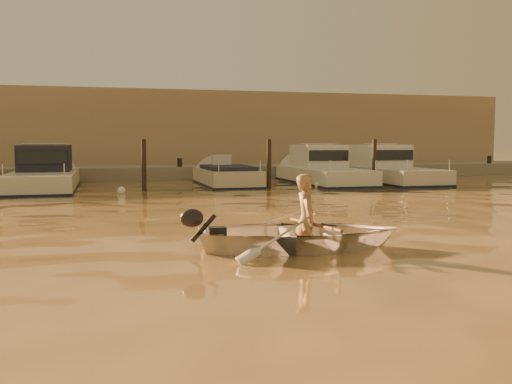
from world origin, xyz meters
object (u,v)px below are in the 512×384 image
object	(u,v)px
moored_boat_2	(44,173)
moored_boat_5	(387,169)
waterfront_building	(131,133)
person	(306,220)
moored_boat_3	(226,180)
moored_boat_4	(323,169)
dinghy	(300,234)

from	to	relation	value
moored_boat_2	moored_boat_5	distance (m)	15.31
waterfront_building	moored_boat_2	bearing A→B (deg)	-110.05
person	moored_boat_2	xyz separation A→B (m)	(-5.72, 14.94, 0.11)
moored_boat_5	waterfront_building	world-z (taller)	waterfront_building
moored_boat_2	moored_boat_3	world-z (taller)	moored_boat_2
waterfront_building	moored_boat_4	bearing A→B (deg)	-53.76
person	moored_boat_3	xyz separation A→B (m)	(1.79, 14.94, -0.29)
moored_boat_3	person	bearing A→B (deg)	-96.85
moored_boat_2	moored_boat_4	distance (m)	12.08
dinghy	moored_boat_4	size ratio (longest dim) A/B	0.48
moored_boat_4	moored_boat_5	xyz separation A→B (m)	(3.23, 0.00, 0.00)
moored_boat_4	waterfront_building	bearing A→B (deg)	126.24
moored_boat_4	waterfront_building	size ratio (longest dim) A/B	0.16
moored_boat_2	moored_boat_4	world-z (taller)	same
dinghy	moored_boat_2	world-z (taller)	moored_boat_2
dinghy	person	xyz separation A→B (m)	(0.10, -0.01, 0.26)
moored_boat_2	waterfront_building	size ratio (longest dim) A/B	0.18
person	moored_boat_5	bearing A→B (deg)	-24.38
moored_boat_5	moored_boat_2	bearing A→B (deg)	180.00
dinghy	waterfront_building	xyz separation A→B (m)	(-1.60, 25.93, 2.15)
moored_boat_3	waterfront_building	size ratio (longest dim) A/B	0.13
person	waterfront_building	world-z (taller)	waterfront_building
person	waterfront_building	xyz separation A→B (m)	(-1.70, 25.94, 1.89)
person	moored_boat_3	distance (m)	15.05
moored_boat_2	moored_boat_3	xyz separation A→B (m)	(7.51, 0.00, -0.40)
person	moored_boat_3	size ratio (longest dim) A/B	0.27
moored_boat_4	waterfront_building	xyz separation A→B (m)	(-8.06, 11.00, 1.77)
moored_boat_2	waterfront_building	world-z (taller)	waterfront_building
person	moored_boat_5	xyz separation A→B (m)	(9.59, 14.94, 0.11)
dinghy	moored_boat_3	distance (m)	15.05
waterfront_building	moored_boat_3	bearing A→B (deg)	-72.37
person	moored_boat_4	distance (m)	16.24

